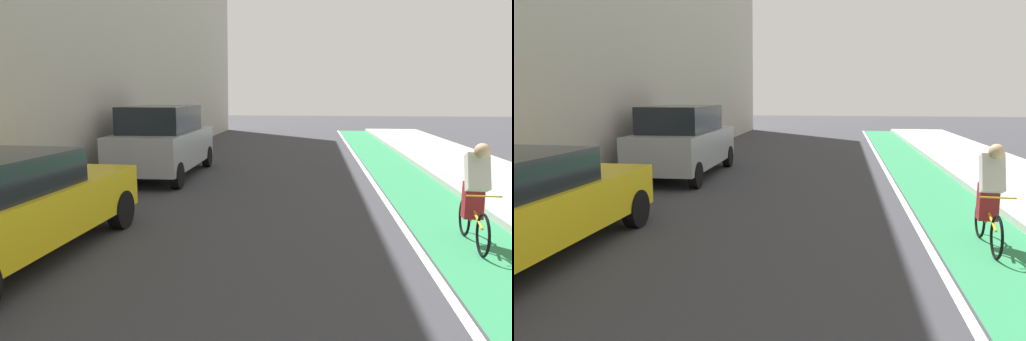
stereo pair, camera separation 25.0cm
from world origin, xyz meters
TOP-DOWN VIEW (x-y plane):
  - ground_plane at (0.00, 15.22)m, footprint 84.57×84.57m
  - bike_lane_paint at (3.45, 17.22)m, footprint 1.60×38.44m
  - lane_divider_stripe at (2.55, 17.22)m, footprint 0.12×38.44m
  - parked_sedan_yellow_cab at (-3.20, 11.60)m, footprint 1.98×4.67m
  - parked_suv_silver at (-3.20, 18.59)m, footprint 1.94×4.74m
  - cyclist_trailing at (3.41, 13.12)m, footprint 0.48×1.68m

SIDE VIEW (x-z plane):
  - ground_plane at x=0.00m, z-range 0.00..0.00m
  - bike_lane_paint at x=3.45m, z-range 0.00..0.00m
  - lane_divider_stripe at x=2.55m, z-range 0.00..0.00m
  - parked_sedan_yellow_cab at x=-3.20m, z-range 0.02..1.55m
  - cyclist_trailing at x=3.41m, z-range 0.05..1.64m
  - parked_suv_silver at x=-3.20m, z-range 0.03..2.01m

